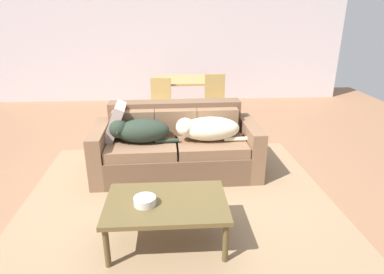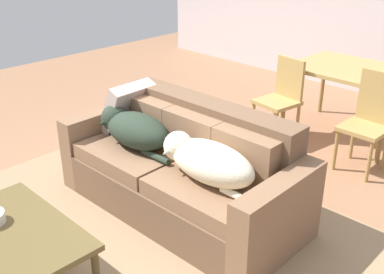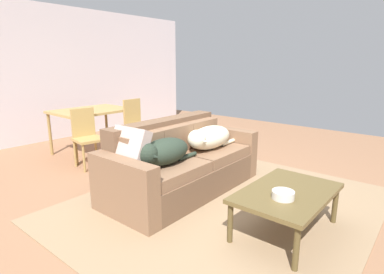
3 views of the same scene
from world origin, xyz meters
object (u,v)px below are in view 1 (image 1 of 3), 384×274
Objects in this scene: bowl_on_coffee_table at (145,201)px; dining_chair_near_left at (160,102)px; coffee_table at (166,206)px; dining_chair_near_right at (215,99)px; dog_on_left_cushion at (139,131)px; dog_on_right_cushion at (207,129)px; couch at (176,147)px; dining_table at (186,83)px; throw_pillow_by_left_arm at (115,122)px.

bowl_on_coffee_table is 0.22× the size of dining_chair_near_left.
dining_chair_near_right is (0.85, 3.17, 0.14)m from coffee_table.
dog_on_left_cushion is 0.83m from dog_on_right_cushion.
couch is 1.68× the size of dining_table.
dog_on_left_cushion reaches higher than dining_table.
dining_chair_near_right is (0.35, 1.88, -0.12)m from dog_on_right_cushion.
dog_on_left_cushion is 0.93× the size of dining_chair_near_left.
coffee_table is (-0.12, -1.44, 0.04)m from couch.
throw_pillow_by_left_arm is at bearing 113.72° from coffee_table.
bowl_on_coffee_table is (-0.18, -0.04, 0.08)m from coffee_table.
dog_on_right_cushion is 0.74× the size of dining_table.
coffee_table is at bearing -95.23° from dining_table.
dog_on_left_cushion is at bearing -31.47° from throw_pillow_by_left_arm.
bowl_on_coffee_table is at bearing -168.32° from coffee_table.
dining_chair_near_right is at bearing 9.09° from dining_chair_near_left.
coffee_table is (0.65, -1.48, -0.31)m from throw_pillow_by_left_arm.
bowl_on_coffee_table is 0.20× the size of dining_chair_near_right.
dog_on_right_cushion is 1.50m from bowl_on_coffee_table.
throw_pillow_by_left_arm reaches higher than dining_table.
couch is 1.51m from bowl_on_coffee_table.
dog_on_left_cushion is 0.67× the size of dining_table.
dining_chair_near_right is (1.50, 1.69, -0.17)m from throw_pillow_by_left_arm.
couch reaches higher than dog_on_left_cushion.
bowl_on_coffee_table is (-0.30, -1.48, 0.12)m from couch.
dining_chair_near_right is at bearing 75.03° from coffee_table.
dining_chair_near_left reaches higher than dining_table.
dog_on_right_cushion is 2.49m from dining_table.
dining_chair_near_left reaches higher than bowl_on_coffee_table.
bowl_on_coffee_table is at bearing -102.67° from couch.
dining_chair_near_left is at bearing -178.98° from dining_chair_near_right.
dining_chair_near_right is at bearing 56.55° from dog_on_left_cushion.
couch is at bearing -112.69° from dining_chair_near_right.
dog_on_right_cushion is 1.40m from coffee_table.
dog_on_right_cushion is 0.86× the size of coffee_table.
bowl_on_coffee_table is 0.16× the size of dining_table.
couch is at bearing -73.47° from dining_chair_near_left.
dog_on_left_cushion is 1.88m from dining_chair_near_left.
coffee_table is at bearing -112.12° from dog_on_right_cushion.
bowl_on_coffee_table is at bearing -72.88° from throw_pillow_by_left_arm.
throw_pillow_by_left_arm is 0.48× the size of dining_chair_near_right.
dining_chair_near_left is (-0.13, 3.16, 0.12)m from coffee_table.
throw_pillow_by_left_arm is 1.60m from bowl_on_coffee_table.
couch is at bearing 157.38° from dog_on_right_cushion.
bowl_on_coffee_table is at bearing -82.62° from dining_chair_near_left.
couch is 2.28× the size of dog_on_right_cushion.
couch reaches higher than dog_on_right_cushion.
bowl_on_coffee_table is 3.37m from dining_chair_near_right.
coffee_table is 1.12× the size of dining_chair_near_right.
throw_pillow_by_left_arm is 2.38× the size of bowl_on_coffee_table.
dining_table is at bearing 66.52° from throw_pillow_by_left_arm.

